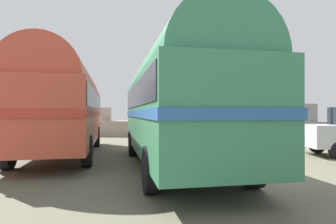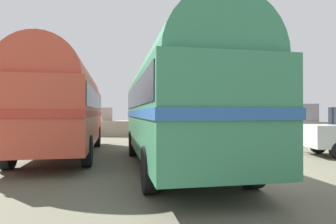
# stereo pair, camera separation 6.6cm
# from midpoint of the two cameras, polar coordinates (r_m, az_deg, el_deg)

# --- Properties ---
(ground) EXTENTS (32.00, 26.00, 0.02)m
(ground) POSITION_cam_midpoint_polar(r_m,az_deg,el_deg) (8.23, 14.54, -11.66)
(ground) COLOR #5A5847
(breakwater) EXTENTS (31.36, 1.99, 2.25)m
(breakwater) POSITION_cam_midpoint_polar(r_m,az_deg,el_deg) (19.85, 10.08, -3.04)
(breakwater) COLOR gray
(breakwater) RESTS_ON ground
(vintage_coach) EXTENTS (5.00, 8.90, 3.70)m
(vintage_coach) POSITION_cam_midpoint_polar(r_m,az_deg,el_deg) (8.51, 1.35, 2.51)
(vintage_coach) COLOR black
(vintage_coach) RESTS_ON ground
(second_coach) EXTENTS (5.00, 8.90, 3.70)m
(second_coach) POSITION_cam_midpoint_polar(r_m,az_deg,el_deg) (11.65, -20.39, 1.78)
(second_coach) COLOR black
(second_coach) RESTS_ON ground
(lamp_post) EXTENTS (1.09, 0.54, 7.29)m
(lamp_post) POSITION_cam_midpoint_polar(r_m,az_deg,el_deg) (14.63, 11.75, 9.27)
(lamp_post) COLOR #5B5B60
(lamp_post) RESTS_ON ground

